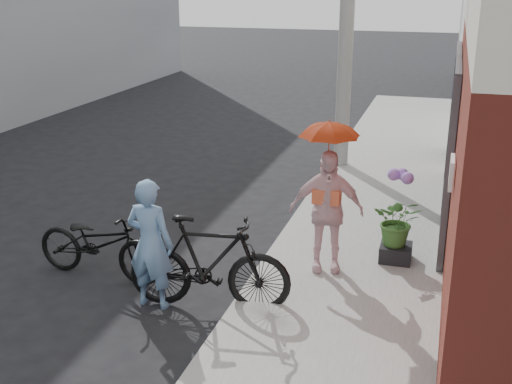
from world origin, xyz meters
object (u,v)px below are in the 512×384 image
at_px(officer, 150,244).
at_px(planter, 396,252).
at_px(bike_left, 99,243).
at_px(kimono_woman, 326,211).
at_px(bike_right, 209,263).

relative_size(officer, planter, 3.82).
bearing_deg(planter, bike_left, -159.27).
xyz_separation_m(kimono_woman, planter, (0.86, 0.53, -0.68)).
bearing_deg(bike_left, kimono_woman, -69.05).
distance_m(bike_left, kimono_woman, 2.92).
xyz_separation_m(officer, kimono_woman, (1.79, 1.32, 0.13)).
xyz_separation_m(officer, bike_right, (0.67, 0.13, -0.21)).
bearing_deg(planter, officer, -145.05).
bearing_deg(officer, bike_left, -22.40).
relative_size(bike_left, bike_right, 0.94).
bearing_deg(officer, bike_right, -165.15).
bearing_deg(bike_right, bike_left, 69.60).
distance_m(bike_left, bike_right, 1.68).
xyz_separation_m(officer, planter, (2.65, 1.85, -0.56)).
height_order(bike_left, kimono_woman, kimono_woman).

